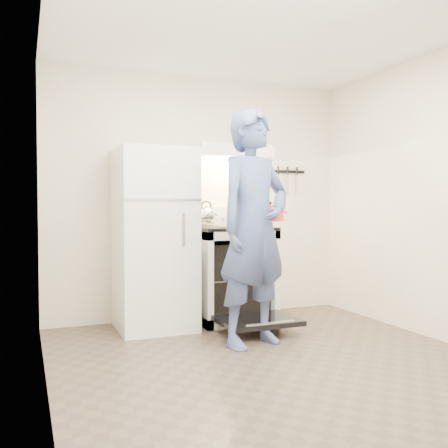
{
  "coord_description": "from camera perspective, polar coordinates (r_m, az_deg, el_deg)",
  "views": [
    {
      "loc": [
        -1.72,
        -3.16,
        1.16
      ],
      "look_at": [
        -0.05,
        1.0,
        1.0
      ],
      "focal_mm": 40.0,
      "sensor_mm": 36.0,
      "label": 1
    }
  ],
  "objects": [
    {
      "name": "person",
      "position": [
        4.14,
        3.45,
        -0.43
      ],
      "size": [
        0.83,
        0.67,
        1.96
      ],
      "primitive_type": "imported",
      "rotation": [
        0.0,
        0.0,
        0.31
      ],
      "color": "navy",
      "rests_on": "floor"
    },
    {
      "name": "back_wall",
      "position": [
        5.25,
        -2.76,
        3.02
      ],
      "size": [
        3.2,
        0.02,
        2.5
      ],
      "primitive_type": "cube",
      "color": "white",
      "rests_on": "ground"
    },
    {
      "name": "knife_strip",
      "position": [
        5.68,
        7.39,
        5.95
      ],
      "size": [
        0.4,
        0.02,
        0.03
      ],
      "primitive_type": "cube",
      "color": "black",
      "rests_on": "back_wall"
    },
    {
      "name": "backsplash",
      "position": [
        5.3,
        -0.26,
        0.85
      ],
      "size": [
        0.76,
        0.07,
        0.2
      ],
      "primitive_type": "cube",
      "color": "white",
      "rests_on": "cooktop"
    },
    {
      "name": "dutch_oven",
      "position": [
        4.52,
        5.26,
        1.07
      ],
      "size": [
        0.32,
        0.25,
        0.22
      ],
      "primitive_type": null,
      "color": "red",
      "rests_on": "person"
    },
    {
      "name": "pizza_stone",
      "position": [
        5.16,
        1.54,
        -5.83
      ],
      "size": [
        0.33,
        0.33,
        0.02
      ],
      "primitive_type": "cylinder",
      "color": "#815F48",
      "rests_on": "oven_rack"
    },
    {
      "name": "tea_kettle",
      "position": [
        5.09,
        -2.04,
        1.16
      ],
      "size": [
        0.22,
        0.18,
        0.26
      ],
      "primitive_type": null,
      "color": "#B5B5BA",
      "rests_on": "cooktop"
    },
    {
      "name": "floor",
      "position": [
        3.78,
        6.62,
        -15.82
      ],
      "size": [
        3.6,
        3.6,
        0.0
      ],
      "primitive_type": "plane",
      "color": "#4F4337",
      "rests_on": "ground"
    },
    {
      "name": "utensil_jar",
      "position": [
        4.88,
        4.26,
        0.68
      ],
      "size": [
        0.11,
        0.11,
        0.13
      ],
      "primitive_type": "cylinder",
      "rotation": [
        0.0,
        0.0,
        -0.34
      ],
      "color": "silver",
      "rests_on": "cooktop"
    },
    {
      "name": "oven_rack",
      "position": [
        5.08,
        0.93,
        -6.11
      ],
      "size": [
        0.6,
        0.52,
        0.01
      ],
      "primitive_type": "cube",
      "color": "gray",
      "rests_on": "stove_body"
    },
    {
      "name": "range_hood",
      "position": [
        5.13,
        0.61,
        8.19
      ],
      "size": [
        0.76,
        0.5,
        0.12
      ],
      "primitive_type": "cube",
      "color": "white",
      "rests_on": "back_wall"
    },
    {
      "name": "cooktop",
      "position": [
        5.04,
        0.94,
        -0.52
      ],
      "size": [
        0.76,
        0.65,
        0.03
      ],
      "primitive_type": "cube",
      "color": "black",
      "rests_on": "stove_body"
    },
    {
      "name": "refrigerator",
      "position": [
        4.76,
        -7.97,
        -1.71
      ],
      "size": [
        0.7,
        0.7,
        1.7
      ],
      "primitive_type": "cube",
      "color": "white",
      "rests_on": "floor"
    },
    {
      "name": "stove_body",
      "position": [
        5.08,
        0.93,
        -5.88
      ],
      "size": [
        0.76,
        0.65,
        0.92
      ],
      "primitive_type": "cube",
      "color": "white",
      "rests_on": "floor"
    },
    {
      "name": "oven_door",
      "position": [
        4.61,
        3.86,
        -10.95
      ],
      "size": [
        0.7,
        0.54,
        0.04
      ],
      "primitive_type": "cube",
      "color": "black",
      "rests_on": "floor"
    }
  ]
}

